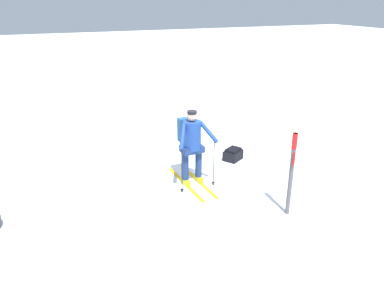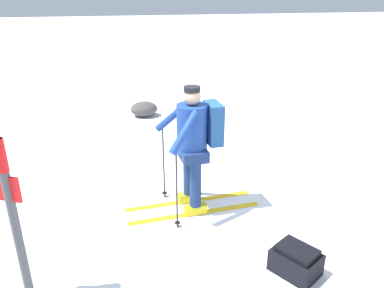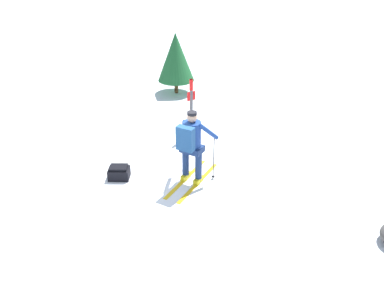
{
  "view_description": "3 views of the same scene",
  "coord_description": "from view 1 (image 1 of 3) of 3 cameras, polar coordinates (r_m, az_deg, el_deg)",
  "views": [
    {
      "loc": [
        7.24,
        -3.59,
        3.91
      ],
      "look_at": [
        0.3,
        -0.67,
        0.94
      ],
      "focal_mm": 35.0,
      "sensor_mm": 36.0,
      "label": 1
    },
    {
      "loc": [
        1.26,
        3.61,
        2.77
      ],
      "look_at": [
        0.3,
        -0.67,
        0.94
      ],
      "focal_mm": 35.0,
      "sensor_mm": 36.0,
      "label": 2
    },
    {
      "loc": [
        -5.7,
        -4.43,
        4.71
      ],
      "look_at": [
        0.3,
        -0.67,
        0.94
      ],
      "focal_mm": 35.0,
      "sensor_mm": 36.0,
      "label": 3
    }
  ],
  "objects": [
    {
      "name": "trail_marker",
      "position": [
        7.15,
        14.97,
        -3.49
      ],
      "size": [
        0.23,
        0.13,
        1.65
      ],
      "color": "#4C4C51",
      "rests_on": "ground_plane"
    },
    {
      "name": "dropped_backpack",
      "position": [
        9.64,
        6.27,
        -1.59
      ],
      "size": [
        0.55,
        0.58,
        0.31
      ],
      "color": "black",
      "rests_on": "ground_plane"
    },
    {
      "name": "skier",
      "position": [
        8.1,
        -0.11,
        0.41
      ],
      "size": [
        1.81,
        0.95,
        1.69
      ],
      "color": "gold",
      "rests_on": "ground_plane"
    },
    {
      "name": "ground_plane",
      "position": [
        8.98,
        3.23,
        -4.34
      ],
      "size": [
        80.0,
        80.0,
        0.0
      ],
      "primitive_type": "plane",
      "color": "white"
    }
  ]
}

